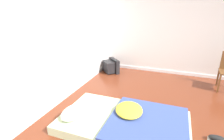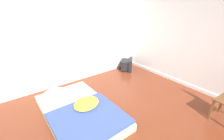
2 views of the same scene
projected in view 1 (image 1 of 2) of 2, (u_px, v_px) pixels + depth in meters
ground_plane at (193, 133)px, 2.75m from camera, size 20.00×20.00×0.00m
wall_back at (51, 41)px, 3.20m from camera, size 7.74×0.08×2.60m
wall_right at (195, 31)px, 4.70m from camera, size 0.08×7.51×2.60m
mattress_bed at (124, 121)px, 2.85m from camera, size 1.25×2.06×0.30m
crt_tv at (111, 66)px, 5.32m from camera, size 0.62×0.62×0.40m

